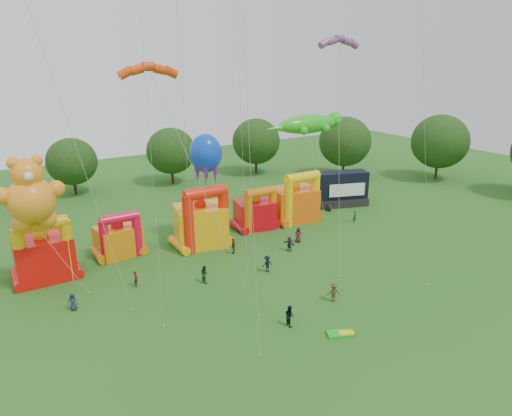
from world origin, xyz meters
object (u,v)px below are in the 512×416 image
gecko_kite (315,163)px  spectator_4 (233,246)px  spectator_0 (73,302)px  bouncy_castle_0 (44,255)px  octopus_kite (221,193)px  bouncy_castle_2 (202,223)px  stage_trailer (340,189)px  teddy_bear_kite (43,222)px

gecko_kite → spectator_4: gecko_kite is taller
gecko_kite → spectator_0: bearing=-163.6°
bouncy_castle_0 → octopus_kite: bearing=-2.9°
bouncy_castle_2 → stage_trailer: (23.77, 3.01, -0.33)m
stage_trailer → spectator_0: 40.81m
bouncy_castle_0 → gecko_kite: gecko_kite is taller
stage_trailer → spectator_0: stage_trailer is taller
spectator_0 → bouncy_castle_0: bearing=113.0°
teddy_bear_kite → bouncy_castle_0: bearing=92.0°
bouncy_castle_2 → teddy_bear_kite: bearing=-171.0°
bouncy_castle_0 → gecko_kite: bearing=4.3°
bouncy_castle_2 → spectator_4: 4.76m
bouncy_castle_2 → gecko_kite: (18.83, 3.11, 4.22)m
teddy_bear_kite → bouncy_castle_2: bearing=9.0°
stage_trailer → spectator_0: size_ratio=5.23×
teddy_bear_kite → spectator_0: 7.65m
bouncy_castle_2 → bouncy_castle_0: bearing=178.5°
spectator_4 → spectator_0: bearing=-35.4°
stage_trailer → teddy_bear_kite: bearing=-172.1°
gecko_kite → spectator_4: size_ratio=7.45×
bouncy_castle_0 → spectator_4: bearing=-13.1°
gecko_kite → octopus_kite: bearing=-167.6°
spectator_0 → bouncy_castle_2: bearing=39.7°
stage_trailer → gecko_kite: bearing=178.8°
bouncy_castle_2 → spectator_0: bouncy_castle_2 is taller
gecko_kite → spectator_0: gecko_kite is taller
gecko_kite → octopus_kite: gecko_kite is taller
bouncy_castle_2 → octopus_kite: size_ratio=0.57×
bouncy_castle_0 → gecko_kite: 35.93m
gecko_kite → spectator_0: (-34.57, -10.20, -6.20)m
bouncy_castle_0 → spectator_4: bouncy_castle_0 is taller
bouncy_castle_0 → spectator_0: size_ratio=4.19×
bouncy_castle_0 → octopus_kite: 19.38m
bouncy_castle_0 → stage_trailer: bouncy_castle_0 is taller
stage_trailer → octopus_kite: bearing=-170.7°
bouncy_castle_0 → bouncy_castle_2: (16.72, -0.43, 0.23)m
bouncy_castle_0 → bouncy_castle_2: size_ratio=0.91×
gecko_kite → bouncy_castle_2: bearing=-170.6°
stage_trailer → teddy_bear_kite: size_ratio=0.64×
bouncy_castle_2 → spectator_0: 17.37m
bouncy_castle_0 → spectator_4: (18.67, -4.34, -1.66)m
gecko_kite → spectator_0: 36.57m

